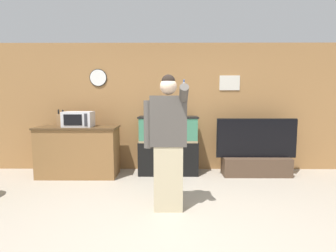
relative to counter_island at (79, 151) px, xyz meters
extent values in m
plane|color=gray|center=(1.86, -1.98, -0.48)|extent=(18.00, 18.00, 0.00)
cube|color=olive|center=(1.86, 0.52, 0.82)|extent=(10.00, 0.06, 2.60)
cube|color=beige|center=(2.97, 0.49, 1.32)|extent=(0.41, 0.02, 0.30)
cylinder|color=white|center=(0.29, 0.48, 1.42)|extent=(0.33, 0.03, 0.33)
cylinder|color=black|center=(0.29, 0.48, 1.42)|extent=(0.35, 0.01, 0.35)
cube|color=brown|center=(0.00, 0.00, -0.02)|extent=(1.47, 0.60, 0.92)
cube|color=#48321C|center=(0.00, 0.00, 0.46)|extent=(1.51, 0.64, 0.03)
cube|color=silver|center=(0.02, -0.01, 0.62)|extent=(0.54, 0.34, 0.28)
cube|color=black|center=(-0.02, -0.18, 0.62)|extent=(0.33, 0.01, 0.20)
cube|color=#2D2D33|center=(0.22, -0.18, 0.62)|extent=(0.05, 0.01, 0.23)
cube|color=olive|center=(-0.34, 0.05, 0.59)|extent=(0.12, 0.09, 0.23)
cylinder|color=black|center=(-0.38, 0.05, 0.75)|extent=(0.02, 0.02, 0.08)
cylinder|color=black|center=(-0.30, 0.05, 0.75)|extent=(0.02, 0.02, 0.08)
cylinder|color=black|center=(-0.38, 0.09, 0.75)|extent=(0.02, 0.02, 0.09)
cylinder|color=black|center=(-0.30, 0.09, 0.75)|extent=(0.02, 0.02, 0.08)
cube|color=black|center=(1.72, 0.16, -0.16)|extent=(1.16, 0.45, 0.65)
cube|color=#937F5B|center=(1.72, 0.16, 0.19)|extent=(1.12, 0.44, 0.04)
cube|color=#387556|center=(1.72, 0.16, 0.41)|extent=(1.11, 0.43, 0.47)
cube|color=black|center=(1.72, 0.16, 0.64)|extent=(1.16, 0.45, 0.03)
cube|color=#4C3828|center=(3.41, 0.05, -0.30)|extent=(1.28, 0.40, 0.36)
cube|color=black|center=(3.41, 0.05, 0.24)|extent=(1.51, 0.05, 0.73)
cube|color=black|center=(3.41, 0.08, 0.24)|extent=(1.54, 0.01, 0.76)
cube|color=#BCAD89|center=(1.72, -1.52, -0.04)|extent=(0.38, 0.21, 0.87)
cube|color=#4C4742|center=(1.72, -1.52, 0.72)|extent=(0.47, 0.23, 0.65)
sphere|color=beige|center=(1.72, -1.52, 1.17)|extent=(0.22, 0.22, 0.22)
sphere|color=black|center=(1.72, -1.52, 1.23)|extent=(0.18, 0.18, 0.18)
cylinder|color=#4C4742|center=(1.46, -1.52, 0.67)|extent=(0.12, 0.12, 0.62)
cylinder|color=#4C4742|center=(1.91, -1.66, 1.05)|extent=(0.11, 0.34, 0.29)
cylinder|color=white|center=(1.91, -1.68, 1.15)|extent=(0.02, 0.06, 0.11)
cylinder|color=#2856B2|center=(1.91, -1.70, 1.21)|extent=(0.02, 0.03, 0.05)
camera|label=1|loc=(1.74, -4.91, 1.02)|focal=28.00mm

